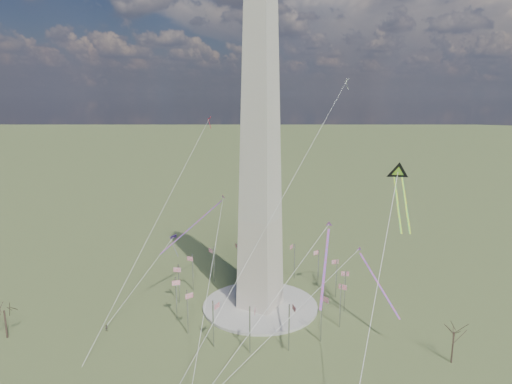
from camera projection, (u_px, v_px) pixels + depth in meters
The scene contains 14 objects.
ground at pixel (260, 307), 143.40m from camera, with size 2000.00×2000.00×0.00m, color #47582C.
plaza at pixel (260, 306), 143.32m from camera, with size 36.00×36.00×0.80m, color #A19B94.
washington_monument at pixel (260, 156), 133.31m from camera, with size 15.56×15.56×100.00m.
flagpole_ring at pixel (260, 285), 141.87m from camera, with size 54.40×54.40×13.00m.
tree_near at pixel (454, 330), 111.85m from camera, with size 7.12×7.12×12.47m.
tree_far at pixel (4, 309), 123.52m from camera, with size 6.96×6.96×12.19m.
person_west at pixel (107, 328), 128.76m from camera, with size 0.92×0.71×1.89m, color gray.
kite_delta_black at pixel (398, 176), 126.36m from camera, with size 11.14×19.31×15.83m.
kite_diamond_purple at pixel (174, 240), 153.87m from camera, with size 2.35×2.83×8.29m.
kite_streamer_left at pixel (326, 252), 113.06m from camera, with size 7.30×21.31×14.98m.
kite_streamer_mid at pixel (203, 216), 147.49m from camera, with size 11.65×22.02×16.35m.
kite_streamer_right at pixel (372, 273), 129.19m from camera, with size 16.41×13.81×13.91m.
kite_small_red at pixel (209, 120), 186.54m from camera, with size 1.54×1.98×5.14m.
kite_small_white at pixel (347, 81), 165.74m from camera, with size 1.26×1.88×4.03m.
Camera 1 is at (62.91, -116.69, 65.60)m, focal length 32.00 mm.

